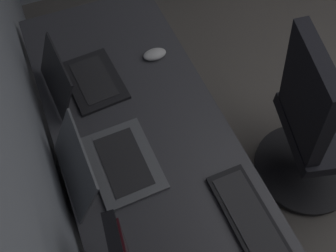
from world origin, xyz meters
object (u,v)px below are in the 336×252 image
Objects in this scene: laptop_leftmost at (105,164)px; mouse_main at (155,54)px; drawer_pedestal at (145,185)px; laptop_left at (79,79)px; office_chair at (316,131)px; keyboard_main at (254,226)px.

laptop_leftmost is 3.25× the size of mouse_main.
laptop_left is at bearing 20.02° from drawer_pedestal.
drawer_pedestal is 0.72× the size of office_chair.
office_chair is (0.35, -0.60, -0.28)m from keyboard_main.
laptop_left is (0.35, 0.13, 0.43)m from drawer_pedestal.
laptop_left is 0.88m from keyboard_main.
laptop_left is 1.11m from office_chair.
mouse_main is (0.39, -0.22, 0.40)m from drawer_pedestal.
drawer_pedestal is 0.46m from laptop_leftmost.
laptop_left reaches higher than mouse_main.
mouse_main is (0.04, -0.35, -0.03)m from laptop_left.
mouse_main is 0.11× the size of office_chair.
laptop_left is at bearing 96.29° from mouse_main.
laptop_leftmost is 0.55m from keyboard_main.
drawer_pedestal is 2.15× the size of laptop_left.
office_chair is at bearing -128.37° from mouse_main.
keyboard_main is 0.43× the size of office_chair.
keyboard_main is 0.75m from office_chair.
drawer_pedestal is at bearing -159.98° from laptop_left.
mouse_main is at bearing -28.94° from drawer_pedestal.
laptop_left reaches higher than keyboard_main.
drawer_pedestal is 2.06× the size of laptop_leftmost.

